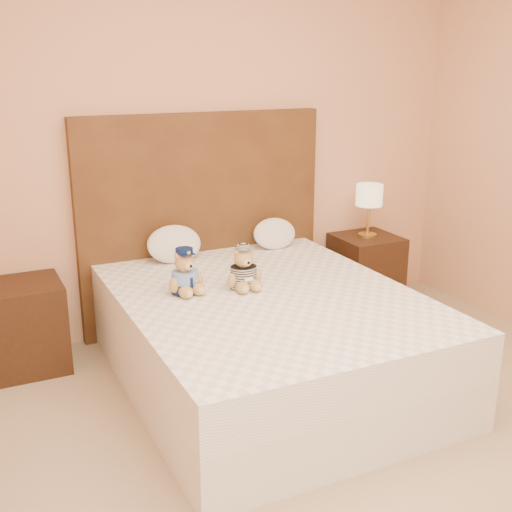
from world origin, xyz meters
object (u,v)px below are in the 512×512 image
at_px(teddy_police, 185,271).
at_px(pillow_left, 174,242).
at_px(bed, 267,338).
at_px(pillow_right, 275,232).
at_px(teddy_prisoner, 244,268).
at_px(lamp, 369,198).
at_px(nightstand_left, 26,326).
at_px(nightstand_right, 365,271).

xyz_separation_m(teddy_police, pillow_left, (0.14, 0.61, -0.00)).
bearing_deg(bed, teddy_police, 152.22).
distance_m(pillow_left, pillow_right, 0.75).
distance_m(teddy_prisoner, pillow_right, 0.88).
height_order(pillow_left, pillow_right, pillow_left).
distance_m(bed, lamp, 1.59).
xyz_separation_m(lamp, pillow_right, (-0.78, 0.03, -0.18)).
distance_m(teddy_police, pillow_left, 0.63).
xyz_separation_m(teddy_prisoner, pillow_left, (-0.19, 0.69, 0.00)).
xyz_separation_m(nightstand_left, lamp, (2.50, 0.00, 0.57)).
xyz_separation_m(teddy_police, pillow_right, (0.89, 0.61, -0.02)).
height_order(bed, nightstand_left, same).
bearing_deg(pillow_left, teddy_prisoner, -74.52).
bearing_deg(nightstand_right, lamp, 180.00).
bearing_deg(teddy_prisoner, bed, -60.10).
distance_m(nightstand_right, lamp, 0.57).
xyz_separation_m(bed, nightstand_right, (1.25, 0.80, -0.00)).
bearing_deg(pillow_right, nightstand_left, -179.00).
distance_m(bed, teddy_prisoner, 0.44).
bearing_deg(teddy_police, lamp, 7.35).
bearing_deg(pillow_left, nightstand_right, -1.13).
bearing_deg(teddy_police, teddy_prisoner, -24.78).
bearing_deg(pillow_left, pillow_right, 0.00).
bearing_deg(nightstand_left, nightstand_right, 0.00).
relative_size(nightstand_right, pillow_right, 1.69).
bearing_deg(teddy_police, nightstand_right, 7.35).
relative_size(teddy_prisoner, pillow_right, 0.78).
distance_m(nightstand_left, teddy_prisoner, 1.40).
bearing_deg(bed, teddy_prisoner, 120.53).
bearing_deg(lamp, teddy_prisoner, -153.80).
height_order(nightstand_left, teddy_police, teddy_police).
relative_size(bed, nightstand_right, 3.64).
bearing_deg(teddy_police, pillow_right, 22.63).
height_order(nightstand_left, lamp, lamp).
distance_m(nightstand_right, pillow_left, 1.58).
height_order(nightstand_right, lamp, lamp).
bearing_deg(nightstand_left, pillow_left, 1.76).
bearing_deg(nightstand_left, lamp, 0.00).
bearing_deg(nightstand_left, teddy_police, -34.87).
bearing_deg(teddy_prisoner, nightstand_left, 149.98).
bearing_deg(pillow_left, teddy_police, -103.14).
bearing_deg(pillow_right, lamp, -2.21).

